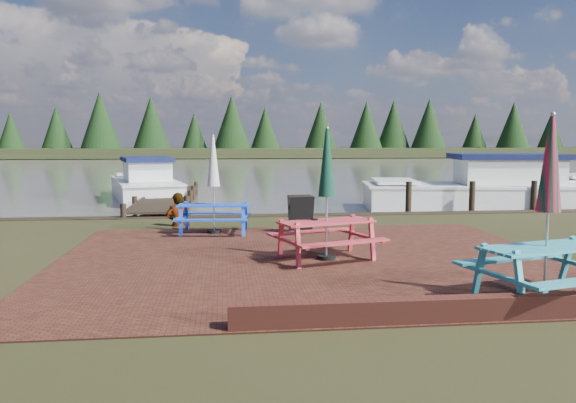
# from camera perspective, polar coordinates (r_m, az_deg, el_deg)

# --- Properties ---
(ground) EXTENTS (120.00, 120.00, 0.00)m
(ground) POSITION_cam_1_polar(r_m,az_deg,el_deg) (9.17, 3.23, -7.26)
(ground) COLOR black
(ground) RESTS_ON ground
(paving) EXTENTS (9.00, 7.50, 0.02)m
(paving) POSITION_cam_1_polar(r_m,az_deg,el_deg) (10.13, 2.27, -5.90)
(paving) COLOR #391912
(paving) RESTS_ON ground
(brick_wall) EXTENTS (6.21, 1.79, 0.30)m
(brick_wall) POSITION_cam_1_polar(r_m,az_deg,el_deg) (7.61, 22.88, -9.41)
(brick_wall) COLOR #4C1E16
(brick_wall) RESTS_ON ground
(water) EXTENTS (120.00, 60.00, 0.02)m
(water) POSITION_cam_1_polar(r_m,az_deg,el_deg) (45.86, -4.62, 3.55)
(water) COLOR #4A4740
(water) RESTS_ON ground
(far_treeline) EXTENTS (120.00, 10.00, 8.10)m
(far_treeline) POSITION_cam_1_polar(r_m,az_deg,el_deg) (74.81, -5.39, 7.09)
(far_treeline) COLOR black
(far_treeline) RESTS_ON ground
(picnic_table_teal) EXTENTS (2.12, 1.98, 2.47)m
(picnic_table_teal) POSITION_cam_1_polar(r_m,az_deg,el_deg) (8.14, 24.80, -3.33)
(picnic_table_teal) COLOR teal
(picnic_table_teal) RESTS_ON ground
(picnic_table_red) EXTENTS (2.08, 1.96, 2.35)m
(picnic_table_red) POSITION_cam_1_polar(r_m,az_deg,el_deg) (9.99, 3.94, -1.34)
(picnic_table_red) COLOR #B52E37
(picnic_table_red) RESTS_ON ground
(picnic_table_blue) EXTENTS (1.77, 1.62, 2.24)m
(picnic_table_blue) POSITION_cam_1_polar(r_m,az_deg,el_deg) (12.91, -7.55, 0.18)
(picnic_table_blue) COLOR blue
(picnic_table_blue) RESTS_ON ground
(chalkboard) EXTENTS (0.57, 0.59, 0.89)m
(chalkboard) POSITION_cam_1_polar(r_m,az_deg,el_deg) (12.75, 1.30, -1.33)
(chalkboard) COLOR black
(chalkboard) RESTS_ON ground
(jetty) EXTENTS (1.76, 9.08, 1.00)m
(jetty) POSITION_cam_1_polar(r_m,az_deg,el_deg) (20.26, -12.10, 0.37)
(jetty) COLOR black
(jetty) RESTS_ON ground
(boat_jetty) EXTENTS (3.70, 6.73, 1.85)m
(boat_jetty) POSITION_cam_1_polar(r_m,az_deg,el_deg) (22.79, -14.31, 1.57)
(boat_jetty) COLOR silver
(boat_jetty) RESTS_ON ground
(boat_near) EXTENTS (7.95, 3.76, 2.07)m
(boat_near) POSITION_cam_1_polar(r_m,az_deg,el_deg) (19.83, 19.40, 0.91)
(boat_near) COLOR silver
(boat_near) RESTS_ON ground
(person) EXTENTS (0.61, 0.41, 1.65)m
(person) POSITION_cam_1_polar(r_m,az_deg,el_deg) (14.24, -11.16, 0.84)
(person) COLOR gray
(person) RESTS_ON ground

